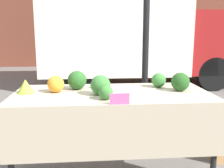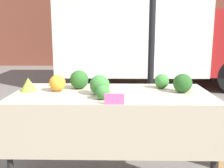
{
  "view_description": "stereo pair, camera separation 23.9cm",
  "coord_description": "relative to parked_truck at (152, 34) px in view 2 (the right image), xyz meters",
  "views": [
    {
      "loc": [
        -0.2,
        -2.34,
        1.33
      ],
      "look_at": [
        0.0,
        0.0,
        0.86
      ],
      "focal_mm": 42.0,
      "sensor_mm": 36.0,
      "label": 1
    },
    {
      "loc": [
        0.04,
        -2.35,
        1.33
      ],
      "look_at": [
        0.0,
        0.0,
        0.86
      ],
      "focal_mm": 42.0,
      "sensor_mm": 36.0,
      "label": 2
    }
  ],
  "objects": [
    {
      "name": "broccoli_head_0",
      "position": [
        -0.24,
        -4.16,
        -0.4
      ],
      "size": [
        0.17,
        0.17,
        0.17
      ],
      "color": "#23511E",
      "rests_on": "market_table"
    },
    {
      "name": "romanesco_head",
      "position": [
        -1.68,
        -4.13,
        -0.42
      ],
      "size": [
        0.16,
        0.16,
        0.13
      ],
      "color": "#93B238",
      "rests_on": "market_table"
    },
    {
      "name": "tent_pole",
      "position": [
        -0.47,
        -3.6,
        -0.06
      ],
      "size": [
        0.07,
        0.07,
        2.4
      ],
      "color": "black",
      "rests_on": "ground_plane"
    },
    {
      "name": "broccoli_head_1",
      "position": [
        -0.98,
        -3.99,
        -0.43
      ],
      "size": [
        0.11,
        0.11,
        0.11
      ],
      "color": "#387533",
      "rests_on": "market_table"
    },
    {
      "name": "market_table",
      "position": [
        -0.89,
        -4.23,
        -0.58
      ],
      "size": [
        1.8,
        0.84,
        0.78
      ],
      "color": "tan",
      "rests_on": "ground_plane"
    },
    {
      "name": "broccoli_head_2",
      "position": [
        -0.4,
        -3.98,
        -0.41
      ],
      "size": [
        0.14,
        0.14,
        0.14
      ],
      "color": "#387533",
      "rests_on": "market_table"
    },
    {
      "name": "price_sign",
      "position": [
        -0.86,
        -4.58,
        -0.44
      ],
      "size": [
        0.15,
        0.01,
        0.09
      ],
      "color": "#F45B9E",
      "rests_on": "market_table"
    },
    {
      "name": "broccoli_head_5",
      "position": [
        -1.0,
        -4.26,
        -0.4
      ],
      "size": [
        0.18,
        0.18,
        0.18
      ],
      "color": "#387533",
      "rests_on": "market_table"
    },
    {
      "name": "broccoli_head_4",
      "position": [
        -0.96,
        -4.42,
        -0.42
      ],
      "size": [
        0.12,
        0.12,
        0.12
      ],
      "color": "#387533",
      "rests_on": "market_table"
    },
    {
      "name": "orange_cauliflower",
      "position": [
        -1.41,
        -4.12,
        -0.41
      ],
      "size": [
        0.15,
        0.15,
        0.15
      ],
      "color": "orange",
      "rests_on": "market_table"
    },
    {
      "name": "parked_truck",
      "position": [
        0.0,
        0.0,
        0.0
      ],
      "size": [
        4.76,
        2.04,
        2.36
      ],
      "color": "silver",
      "rests_on": "ground_plane"
    },
    {
      "name": "broccoli_head_3",
      "position": [
        -1.21,
        -4.01,
        -0.39
      ],
      "size": [
        0.18,
        0.18,
        0.18
      ],
      "color": "#285B23",
      "rests_on": "market_table"
    }
  ]
}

